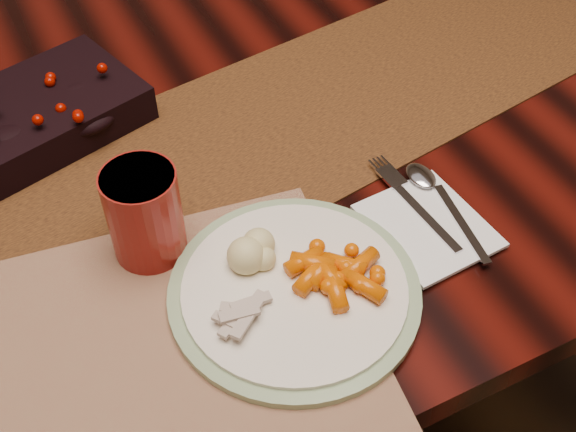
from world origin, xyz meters
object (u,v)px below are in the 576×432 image
placemat_main (123,373)px  baby_carrots (330,278)px  turkey_shreds (240,312)px  red_cup (145,214)px  centerpiece (10,122)px  mashed_potatoes (251,245)px  dining_table (225,284)px  napkin (428,226)px  dinner_plate (294,291)px

placemat_main → baby_carrots: baby_carrots is taller
turkey_shreds → red_cup: bearing=108.9°
centerpiece → turkey_shreds: 0.42m
centerpiece → mashed_potatoes: centerpiece is taller
dining_table → napkin: napkin is taller
placemat_main → dinner_plate: dinner_plate is taller
centerpiece → mashed_potatoes: size_ratio=4.51×
centerpiece → napkin: 0.54m
mashed_potatoes → red_cup: bearing=140.8°
placemat_main → turkey_shreds: (0.13, -0.00, 0.02)m
centerpiece → napkin: size_ratio=2.34×
dining_table → centerpiece: (-0.24, 0.06, 0.41)m
dinner_plate → turkey_shreds: 0.07m
centerpiece → turkey_shreds: (0.15, -0.39, -0.01)m
dinner_plate → centerpiece: bearing=119.0°
dining_table → dinner_plate: 0.51m
centerpiece → placemat_main: centerpiece is taller
napkin → mashed_potatoes: bearing=165.6°
baby_carrots → napkin: size_ratio=0.70×
placemat_main → dinner_plate: (0.19, 0.01, 0.01)m
placemat_main → red_cup: size_ratio=4.49×
turkey_shreds → red_cup: red_cup is taller
napkin → dining_table: bearing=111.9°
dinner_plate → red_cup: 0.18m
turkey_shreds → dining_table: bearing=73.7°
dinner_plate → baby_carrots: bearing=-19.7°
placemat_main → mashed_potatoes: mashed_potatoes is taller
red_cup → dining_table: bearing=53.2°
dinner_plate → turkey_shreds: bearing=-171.0°
dining_table → placemat_main: bearing=-123.9°
dining_table → turkey_shreds: (-0.10, -0.34, 0.40)m
dining_table → napkin: bearing=-64.1°
dining_table → red_cup: red_cup is taller
dining_table → centerpiece: bearing=167.3°
centerpiece → dinner_plate: 0.44m
placemat_main → napkin: napkin is taller
dining_table → centerpiece: 0.48m
centerpiece → red_cup: size_ratio=2.95×
placemat_main → napkin: size_ratio=3.55×
centerpiece → red_cup: bearing=-68.9°
placemat_main → turkey_shreds: 0.13m
turkey_shreds → dinner_plate: bearing=9.0°
dining_table → centerpiece: size_ratio=5.48×
mashed_potatoes → dining_table: bearing=78.4°
dining_table → mashed_potatoes: bearing=-101.6°
placemat_main → dinner_plate: size_ratio=1.86×
dining_table → red_cup: 0.50m
placemat_main → napkin: bearing=11.5°
turkey_shreds → mashed_potatoes: bearing=57.4°
dining_table → dinner_plate: size_ratio=6.71×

